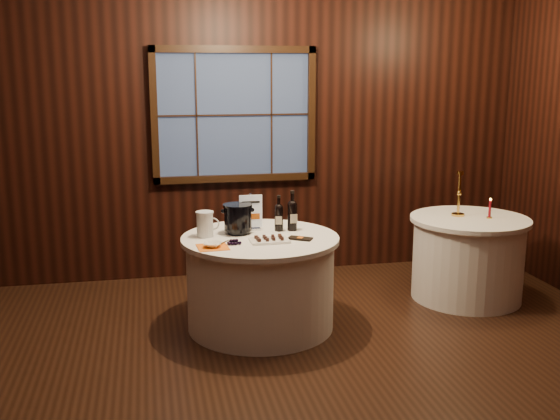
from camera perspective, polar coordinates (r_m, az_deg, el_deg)
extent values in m
plane|color=black|center=(4.65, 0.51, -14.64)|extent=(6.00, 6.00, 0.00)
cube|color=black|center=(6.64, -4.02, 6.99)|extent=(6.00, 0.02, 3.00)
cube|color=navy|center=(6.60, -4.01, 8.27)|extent=(1.50, 0.01, 1.20)
cylinder|color=white|center=(5.42, -1.71, -6.48)|extent=(1.20, 1.20, 0.73)
cylinder|color=white|center=(5.30, -1.74, -2.54)|extent=(1.28, 1.28, 0.04)
cylinder|color=white|center=(6.32, 16.01, -4.21)|extent=(1.00, 1.00, 0.73)
cylinder|color=white|center=(6.23, 16.21, -0.81)|extent=(1.08, 1.08, 0.04)
cube|color=silver|center=(5.52, -2.57, -1.66)|extent=(0.16, 0.09, 0.02)
cube|color=silver|center=(5.48, -2.58, -0.08)|extent=(0.02, 0.02, 0.30)
cube|color=white|center=(5.47, -2.56, -0.10)|extent=(0.19, 0.01, 0.28)
cylinder|color=black|center=(5.46, -0.10, -0.83)|extent=(0.07, 0.07, 0.19)
sphere|color=black|center=(5.44, -0.10, 0.17)|extent=(0.07, 0.07, 0.07)
cylinder|color=black|center=(5.43, -0.10, 0.72)|extent=(0.03, 0.03, 0.09)
cylinder|color=black|center=(5.42, -0.10, 1.17)|extent=(0.03, 0.03, 0.02)
cube|color=beige|center=(5.43, -0.03, -0.91)|extent=(0.05, 0.01, 0.07)
cylinder|color=black|center=(5.47, 1.07, -0.68)|extent=(0.08, 0.08, 0.22)
sphere|color=black|center=(5.45, 1.08, 0.44)|extent=(0.08, 0.08, 0.08)
cylinder|color=black|center=(5.44, 1.08, 1.06)|extent=(0.03, 0.03, 0.10)
cylinder|color=black|center=(5.43, 1.08, 1.57)|extent=(0.03, 0.03, 0.02)
cube|color=beige|center=(5.44, 1.17, -0.77)|extent=(0.06, 0.01, 0.08)
cylinder|color=black|center=(5.40, -3.68, -1.90)|extent=(0.17, 0.17, 0.03)
cylinder|color=black|center=(5.38, -3.69, -0.73)|extent=(0.23, 0.23, 0.19)
cylinder|color=black|center=(5.35, -3.71, 0.39)|extent=(0.24, 0.24, 0.02)
cube|color=white|center=(5.14, -0.93, -2.67)|extent=(0.31, 0.21, 0.02)
cube|color=black|center=(5.21, 1.77, -2.49)|extent=(0.21, 0.18, 0.02)
cylinder|color=#3D2D16|center=(5.07, -4.85, -2.81)|extent=(0.07, 0.02, 0.03)
cylinder|color=white|center=(5.31, -6.56, -1.28)|extent=(0.13, 0.13, 0.20)
cylinder|color=white|center=(5.29, -6.58, -0.19)|extent=(0.15, 0.15, 0.01)
torus|color=white|center=(5.31, -5.82, -1.15)|extent=(0.10, 0.04, 0.10)
cube|color=orange|center=(5.01, -5.88, -3.23)|extent=(0.25, 0.25, 0.00)
imported|color=white|center=(5.00, -5.89, -3.02)|extent=(0.17, 0.17, 0.03)
cylinder|color=gold|center=(6.26, 15.23, -0.39)|extent=(0.12, 0.12, 0.02)
cylinder|color=gold|center=(6.22, 15.33, 1.34)|extent=(0.03, 0.03, 0.36)
cylinder|color=gold|center=(6.19, 15.43, 3.14)|extent=(0.06, 0.06, 0.03)
cylinder|color=gold|center=(6.23, 17.76, -0.64)|extent=(0.05, 0.05, 0.01)
cylinder|color=#A00C1A|center=(6.22, 17.81, 0.10)|extent=(0.02, 0.02, 0.15)
sphere|color=#FFB23F|center=(6.20, 17.86, 0.89)|extent=(0.02, 0.02, 0.02)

